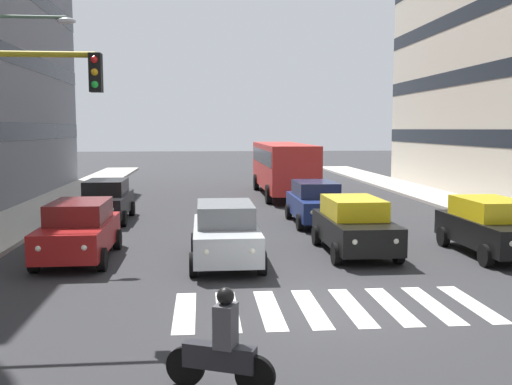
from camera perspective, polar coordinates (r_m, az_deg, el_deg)
The scene contains 10 objects.
ground_plane at distance 12.95m, azimuth 7.38°, elevation -11.09°, with size 180.00×180.00×0.00m, color #2D2D30.
crosswalk_markings at distance 12.95m, azimuth 7.38°, elevation -11.07°, with size 6.75×2.80×0.01m.
car_0 at distance 19.24m, azimuth 21.99°, elevation -3.08°, with size 2.02×4.44×1.72m.
car_1 at distance 18.32m, azimuth 9.57°, elevation -3.16°, with size 2.02×4.44×1.72m.
car_2 at distance 16.81m, azimuth -3.00°, elevation -3.92°, with size 2.02×4.44×1.72m.
car_3 at distance 17.97m, azimuth -16.90°, elevation -3.52°, with size 2.02×4.44×1.72m.
car_row2_0 at distance 23.78m, azimuth 5.86°, elevation -0.96°, with size 2.02×4.44×1.72m.
car_row2_1 at distance 25.21m, azimuth -14.45°, elevation -0.72°, with size 2.02×4.44×1.72m.
bus_behind_traffic at distance 33.76m, azimuth 2.63°, elevation 2.85°, with size 2.78×10.50×3.00m.
motorcycle_with_rider at distance 8.84m, azimuth -3.39°, elevation -14.98°, with size 1.60×0.76×1.57m.
Camera 1 is at (2.77, 12.05, 3.84)m, focal length 40.95 mm.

